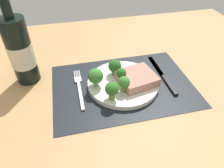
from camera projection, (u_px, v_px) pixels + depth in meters
ground_plane at (123, 89)px, 69.25cm from camera, size 140.00×110.00×3.00cm
placemat at (123, 85)px, 68.18cm from camera, size 45.65×31.85×0.30cm
plate at (123, 83)px, 67.57cm from camera, size 23.20×23.20×1.60cm
steak at (137, 78)px, 65.88cm from camera, size 12.88×12.31×2.95cm
broccoli_near_fork at (121, 74)px, 65.28cm from camera, size 3.21×3.21×4.97cm
broccoli_back_left at (96, 77)px, 62.88cm from camera, size 4.78×4.78×6.06cm
broccoli_front_edge at (115, 66)px, 68.07cm from camera, size 4.35×4.35×5.36cm
broccoli_near_steak at (112, 89)px, 58.77cm from camera, size 4.05×4.05×5.72cm
broccoli_center at (124, 83)px, 61.33cm from camera, size 3.55×3.55×5.29cm
fork at (79, 88)px, 66.51cm from camera, size 2.40×19.20×0.50cm
knife at (164, 77)px, 70.86cm from camera, size 1.80×23.00×0.80cm
wine_bottle at (20, 51)px, 63.76cm from camera, size 7.75×7.75×29.33cm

